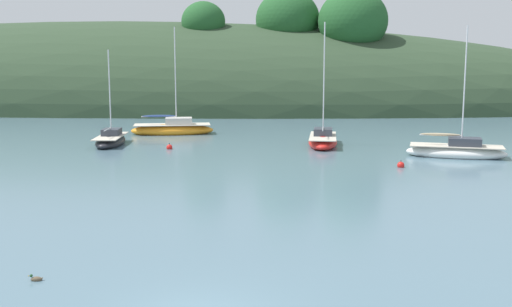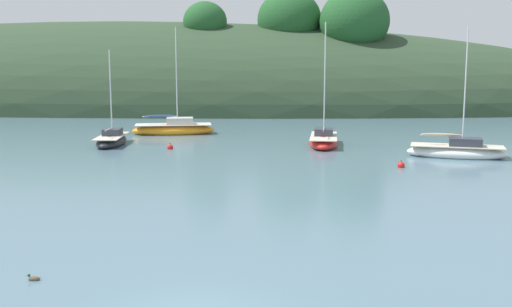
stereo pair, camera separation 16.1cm
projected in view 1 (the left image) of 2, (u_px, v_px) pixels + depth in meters
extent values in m
ellipsoid|color=#2D422B|center=(107.00, 106.00, 86.35)|extent=(150.00, 36.00, 23.50)
ellipsoid|color=#235628|center=(353.00, 21.00, 75.81)|extent=(8.67, 7.88, 7.88)
ellipsoid|color=#235628|center=(288.00, 20.00, 78.85)|extent=(8.27, 7.52, 7.52)
ellipsoid|color=#235628|center=(203.00, 22.00, 77.63)|extent=(5.60, 5.09, 5.09)
ellipsoid|color=white|center=(456.00, 153.00, 41.10)|extent=(6.87, 3.51, 1.05)
cube|color=beige|center=(456.00, 146.00, 41.03)|extent=(6.32, 3.23, 0.06)
cube|color=#333842|center=(465.00, 142.00, 40.84)|extent=(2.35, 1.84, 0.57)
cylinder|color=silver|center=(465.00, 87.00, 40.34)|extent=(0.09, 0.09, 7.95)
cylinder|color=silver|center=(441.00, 135.00, 41.21)|extent=(2.71, 0.63, 0.07)
ellipsoid|color=tan|center=(441.00, 134.00, 41.20)|extent=(2.63, 0.73, 0.20)
ellipsoid|color=orange|center=(172.00, 130.00, 53.84)|extent=(7.58, 3.86, 1.16)
cube|color=beige|center=(172.00, 125.00, 53.76)|extent=(6.97, 3.55, 0.06)
cube|color=beige|center=(179.00, 121.00, 53.79)|extent=(2.59, 2.03, 0.60)
cylinder|color=silver|center=(175.00, 76.00, 53.17)|extent=(0.09, 0.09, 8.47)
cylinder|color=silver|center=(159.00, 117.00, 53.51)|extent=(2.99, 0.68, 0.07)
ellipsoid|color=#2D4784|center=(159.00, 116.00, 53.50)|extent=(2.90, 0.78, 0.20)
ellipsoid|color=red|center=(323.00, 142.00, 46.48)|extent=(2.45, 6.44, 1.01)
cube|color=beige|center=(323.00, 136.00, 46.41)|extent=(2.25, 5.92, 0.06)
cube|color=#333842|center=(323.00, 132.00, 46.87)|extent=(1.49, 2.09, 0.56)
cylinder|color=silver|center=(324.00, 80.00, 46.07)|extent=(0.09, 0.09, 8.56)
cylinder|color=silver|center=(323.00, 129.00, 45.31)|extent=(0.19, 2.66, 0.07)
ellipsoid|color=#232328|center=(111.00, 142.00, 46.97)|extent=(2.57, 6.01, 0.93)
cube|color=beige|center=(110.00, 136.00, 46.90)|extent=(2.37, 5.53, 0.06)
cube|color=#333842|center=(112.00, 132.00, 47.32)|extent=(1.48, 1.99, 0.53)
cylinder|color=silver|center=(110.00, 93.00, 46.69)|extent=(0.09, 0.09, 6.58)
cylinder|color=silver|center=(108.00, 129.00, 45.88)|extent=(0.32, 2.45, 0.07)
sphere|color=red|center=(401.00, 165.00, 37.21)|extent=(0.44, 0.44, 0.44)
cylinder|color=black|center=(401.00, 161.00, 37.17)|extent=(0.04, 0.04, 0.10)
sphere|color=red|center=(169.00, 147.00, 44.80)|extent=(0.44, 0.44, 0.44)
cylinder|color=black|center=(169.00, 144.00, 44.76)|extent=(0.04, 0.04, 0.10)
ellipsoid|color=brown|center=(36.00, 279.00, 18.10)|extent=(0.36, 0.22, 0.16)
sphere|color=#1E4723|center=(31.00, 276.00, 18.08)|extent=(0.09, 0.09, 0.09)
cone|color=gold|center=(29.00, 276.00, 18.07)|extent=(0.05, 0.04, 0.04)
cone|color=brown|center=(41.00, 278.00, 18.10)|extent=(0.08, 0.08, 0.08)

